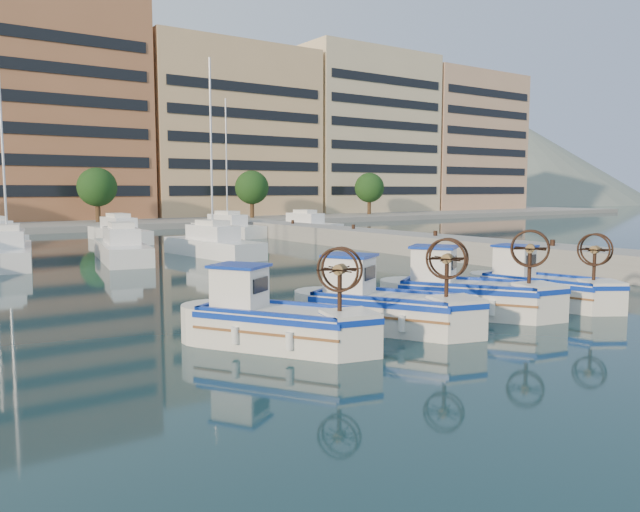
{
  "coord_description": "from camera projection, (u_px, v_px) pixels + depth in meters",
  "views": [
    {
      "loc": [
        -13.69,
        -12.59,
        3.94
      ],
      "look_at": [
        -0.7,
        6.25,
        1.5
      ],
      "focal_mm": 35.0,
      "sensor_mm": 36.0,
      "label": 1
    }
  ],
  "objects": [
    {
      "name": "fishing_boat_c",
      "position": [
        466.0,
        291.0,
        19.6
      ],
      "size": [
        3.81,
        4.48,
        2.74
      ],
      "rotation": [
        0.0,
        0.0,
        0.59
      ],
      "color": "silver",
      "rests_on": "ground"
    },
    {
      "name": "fishing_boat_d",
      "position": [
        540.0,
        285.0,
        21.29
      ],
      "size": [
        2.51,
        4.22,
        2.55
      ],
      "rotation": [
        0.0,
        0.0,
        0.23
      ],
      "color": "silver",
      "rests_on": "ground"
    },
    {
      "name": "fishing_boat_b",
      "position": [
        382.0,
        304.0,
        17.53
      ],
      "size": [
        3.51,
        4.4,
        2.67
      ],
      "rotation": [
        0.0,
        0.0,
        0.51
      ],
      "color": "silver",
      "rests_on": "ground"
    },
    {
      "name": "waterfront",
      "position": [
        113.0,
        130.0,
        75.73
      ],
      "size": [
        180.0,
        40.0,
        25.6
      ],
      "color": "gray",
      "rests_on": "ground"
    },
    {
      "name": "hill_east",
      "position": [
        509.0,
        203.0,
        187.51
      ],
      "size": [
        160.0,
        160.0,
        50.0
      ],
      "primitive_type": "cone",
      "color": "slate",
      "rests_on": "ground"
    },
    {
      "name": "ground",
      "position": [
        459.0,
        323.0,
        18.45
      ],
      "size": [
        300.0,
        300.0,
        0.0
      ],
      "primitive_type": "plane",
      "color": "#17383D",
      "rests_on": "ground"
    },
    {
      "name": "fishing_boat_a",
      "position": [
        273.0,
        319.0,
        15.62
      ],
      "size": [
        3.55,
        4.25,
        2.59
      ],
      "rotation": [
        0.0,
        0.0,
        0.57
      ],
      "color": "silver",
      "rests_on": "ground"
    },
    {
      "name": "yacht_marina",
      "position": [
        80.0,
        244.0,
        39.15
      ],
      "size": [
        39.39,
        23.8,
        11.5
      ],
      "color": "white",
      "rests_on": "ground"
    },
    {
      "name": "quay",
      "position": [
        518.0,
        254.0,
        32.27
      ],
      "size": [
        3.0,
        60.0,
        1.2
      ],
      "primitive_type": "cube",
      "color": "gray",
      "rests_on": "ground"
    }
  ]
}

